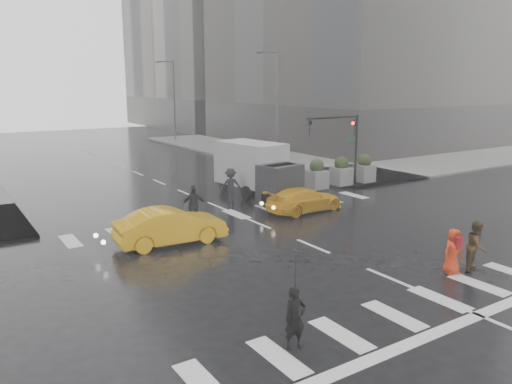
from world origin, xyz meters
TOP-DOWN VIEW (x-y plane):
  - ground at (0.00, 0.00)m, footprint 120.00×120.00m
  - sidewalk_ne at (19.50, 17.50)m, footprint 35.00×35.00m
  - building_ne_far at (29.00, 56.00)m, footprint 26.05×26.05m
  - road_markings at (0.00, 0.00)m, footprint 18.00×48.00m
  - traffic_signal_pole at (9.01, 8.01)m, footprint 4.45×0.42m
  - street_lamp_near at (10.87, 18.00)m, footprint 2.15×0.22m
  - street_lamp_far at (10.87, 38.00)m, footprint 2.15×0.22m
  - planter_west at (7.00, 8.20)m, footprint 1.10×1.10m
  - planter_mid at (9.00, 8.20)m, footprint 1.10×1.10m
  - planter_east at (11.00, 8.20)m, footprint 1.10×1.10m
  - pedestrian_black at (-5.42, -5.88)m, footprint 1.09×1.11m
  - pedestrian_brown at (3.01, -5.15)m, footprint 1.05×0.93m
  - pedestrian_orange at (2.10, -4.88)m, footprint 0.85×0.62m
  - pedestrian_far_a at (-2.65, 5.31)m, footprint 1.28×1.05m
  - pedestrian_far_b at (1.13, 8.48)m, footprint 1.37×1.06m
  - taxi_mid at (-4.63, 3.40)m, footprint 4.56×1.82m
  - taxi_rear at (3.21, 4.60)m, footprint 3.83×1.92m
  - box_truck at (3.00, 8.58)m, footprint 2.19×5.83m

SIDE VIEW (x-z plane):
  - ground at x=0.00m, z-range 0.00..0.00m
  - road_markings at x=0.00m, z-range 0.00..0.01m
  - sidewalk_ne at x=19.50m, z-range 0.00..0.15m
  - taxi_rear at x=3.21m, z-range 0.00..1.23m
  - taxi_mid at x=-4.63m, z-range 0.00..1.48m
  - pedestrian_orange at x=2.10m, z-range 0.01..1.60m
  - pedestrian_brown at x=3.01m, z-range 0.00..1.79m
  - pedestrian_far_b at x=1.13m, z-range 0.00..1.87m
  - pedestrian_far_a at x=-2.65m, z-range 0.00..1.88m
  - planter_west at x=7.00m, z-range 0.08..1.88m
  - planter_mid at x=9.00m, z-range 0.08..1.88m
  - planter_east at x=11.00m, z-range 0.08..1.88m
  - pedestrian_black at x=-5.42m, z-range 0.42..2.85m
  - box_truck at x=3.00m, z-range 0.10..3.20m
  - traffic_signal_pole at x=9.01m, z-range 0.97..5.47m
  - street_lamp_near at x=10.87m, z-range 0.45..9.45m
  - street_lamp_far at x=10.87m, z-range 0.45..9.45m
  - building_ne_far at x=29.00m, z-range -1.73..34.27m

